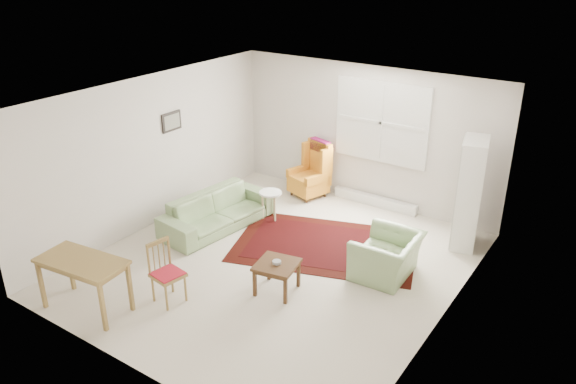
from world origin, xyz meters
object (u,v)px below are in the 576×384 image
Objects in this scene: armchair at (387,252)px; stool at (271,205)px; cabinet at (470,194)px; desk at (85,285)px; sofa at (217,205)px; desk_chair at (168,273)px; coffee_table at (277,277)px; wingback_chair at (309,170)px.

armchair is 2.48m from stool.
cabinet reaches higher than desk.
stool is at bearing -104.74° from armchair.
sofa reaches higher than desk.
desk reaches higher than stool.
cabinet reaches higher than desk_chair.
stool is at bearing 127.92° from coffee_table.
coffee_table is at bearing -134.83° from cabinet.
armchair is at bearing -125.51° from cabinet.
desk_chair is (0.76, 0.72, 0.06)m from desk.
wingback_chair is 2.05× the size of stool.
wingback_chair is 0.92× the size of desk.
coffee_table is (1.92, -1.02, -0.18)m from sofa.
stool is at bearing -29.88° from sofa.
armchair is 0.90× the size of wingback_chair.
desk reaches higher than coffee_table.
sofa is 1.16× the size of cabinet.
stool is 2.77m from desk_chair.
wingback_chair is at bearing 114.60° from coffee_table.
desk_chair is at bearing -136.44° from coffee_table.
desk is (-3.47, -4.45, -0.50)m from cabinet.
armchair is 2.97m from wingback_chair.
cabinet is at bearing 155.80° from armchair.
armchair is at bearing -17.74° from wingback_chair.
desk_chair reaches higher than armchair.
coffee_table is (1.35, -2.94, -0.31)m from wingback_chair.
armchair is 1.12× the size of desk_chair.
desk_chair is at bearing -67.45° from wingback_chair.
desk is (-0.43, -3.46, 0.11)m from stool.
coffee_table is 3.28m from cabinet.
stool reaches higher than coffee_table.
desk is (-1.80, -1.70, 0.14)m from coffee_table.
stool is (0.55, 0.73, -0.15)m from sofa.
sofa is 2.10× the size of armchair.
sofa is at bearing -167.79° from cabinet.
wingback_chair is at bearing 162.81° from cabinet.
sofa is at bearing 33.17° from desk_chair.
armchair is at bearing 48.92° from coffee_table.
wingback_chair is 3.25m from coffee_table.
stool is (-2.42, 0.55, -0.11)m from armchair.
sofa is 2.18m from coffee_table.
cabinet is 5.66m from desk.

